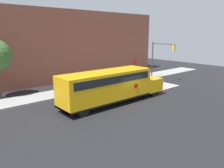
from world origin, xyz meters
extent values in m
plane|color=black|center=(0.00, 0.00, 0.00)|extent=(60.00, 60.00, 0.00)
cube|color=#9E9E99|center=(0.00, 6.50, 0.07)|extent=(44.00, 3.00, 0.15)
cube|color=brown|center=(0.00, 13.00, 4.63)|extent=(32.00, 4.00, 9.26)
cube|color=white|center=(4.39, 2.00, 0.00)|extent=(0.50, 3.20, 0.01)
cube|color=white|center=(5.09, 2.00, 0.00)|extent=(0.50, 3.20, 0.01)
cube|color=white|center=(5.79, 2.00, 0.00)|extent=(0.50, 3.20, 0.01)
cube|color=white|center=(6.49, 2.00, 0.00)|extent=(0.50, 3.20, 0.01)
cube|color=white|center=(7.19, 2.00, 0.00)|extent=(0.50, 3.20, 0.01)
cube|color=white|center=(7.89, 2.00, 0.00)|extent=(0.50, 3.20, 0.01)
cube|color=white|center=(8.59, 2.00, 0.00)|extent=(0.50, 3.20, 0.01)
cube|color=white|center=(9.29, 2.00, 0.00)|extent=(0.50, 3.20, 0.01)
cube|color=#EAA80F|center=(-1.95, 0.51, 1.74)|extent=(8.83, 2.50, 2.59)
cube|color=#EAA80F|center=(3.53, 0.51, 1.11)|extent=(2.14, 2.50, 1.31)
cube|color=black|center=(-1.95, 0.51, 0.53)|extent=(8.83, 2.54, 0.16)
cube|color=black|center=(-1.95, 0.51, 2.49)|extent=(8.13, 2.53, 0.64)
cylinder|color=red|center=(0.48, -0.78, 1.62)|extent=(0.44, 0.02, 0.44)
cylinder|color=black|center=(3.43, 1.59, 0.50)|extent=(1.00, 0.30, 1.00)
cylinder|color=black|center=(3.43, -0.57, 0.50)|extent=(1.00, 0.30, 1.00)
cylinder|color=black|center=(-5.17, 1.59, 0.50)|extent=(1.00, 0.30, 1.00)
cylinder|color=black|center=(-5.17, -0.57, 0.50)|extent=(1.00, 0.30, 1.00)
cylinder|color=#38383A|center=(7.23, 5.81, 1.29)|extent=(0.07, 0.07, 2.59)
cylinder|color=red|center=(7.23, 5.76, 2.56)|extent=(0.65, 0.03, 0.65)
cylinder|color=#38383A|center=(10.35, 5.45, 2.58)|extent=(0.16, 0.16, 5.17)
cylinder|color=#38383A|center=(10.35, 3.72, 4.92)|extent=(0.10, 3.45, 0.10)
cube|color=yellow|center=(10.35, 2.10, 4.47)|extent=(0.28, 0.28, 0.80)
cylinder|color=red|center=(10.35, 1.95, 4.73)|extent=(0.18, 0.02, 0.18)
cylinder|color=#EAB214|center=(10.35, 1.95, 4.47)|extent=(0.18, 0.02, 0.18)
cylinder|color=green|center=(10.35, 1.95, 4.21)|extent=(0.18, 0.02, 0.18)
camera|label=1|loc=(-13.77, -14.03, 6.30)|focal=35.00mm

